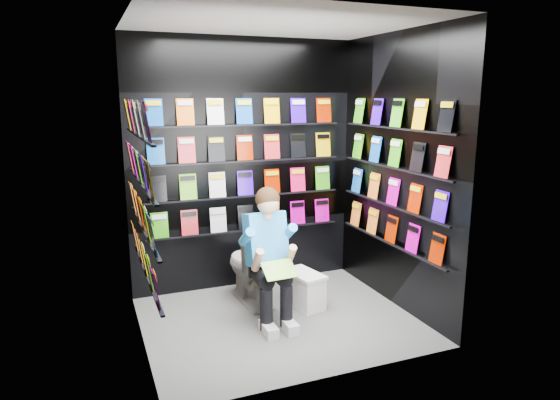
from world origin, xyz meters
name	(u,v)px	position (x,y,z in m)	size (l,w,h in m)	color
floor	(279,321)	(0.00, 0.00, 0.00)	(2.40, 2.40, 0.00)	#5C5C5A
ceiling	(279,22)	(0.00, 0.00, 2.60)	(2.40, 2.40, 0.00)	white
wall_back	(244,166)	(0.00, 1.00, 1.30)	(2.40, 0.04, 2.60)	black
wall_front	(333,204)	(0.00, -1.00, 1.30)	(2.40, 0.04, 2.60)	black
wall_left	(135,190)	(-1.20, 0.00, 1.30)	(0.04, 2.00, 2.60)	black
wall_right	(397,173)	(1.20, 0.00, 1.30)	(0.04, 2.00, 2.60)	black
comics_back	(245,165)	(0.00, 0.97, 1.31)	(2.10, 0.06, 1.37)	red
comics_left	(139,189)	(-1.17, 0.00, 1.31)	(0.06, 1.70, 1.37)	red
comics_right	(394,172)	(1.17, 0.00, 1.31)	(0.06, 1.70, 1.37)	red
toilet	(252,266)	(-0.09, 0.50, 0.37)	(0.42, 0.75, 0.73)	white
longbox	(304,291)	(0.34, 0.21, 0.16)	(0.23, 0.42, 0.31)	white
longbox_lid	(304,274)	(0.34, 0.21, 0.33)	(0.25, 0.44, 0.03)	white
reader	(265,240)	(-0.09, 0.12, 0.75)	(0.49, 0.71, 1.31)	#1380D9
held_comic	(279,270)	(-0.09, -0.23, 0.58)	(0.28, 0.01, 0.20)	green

